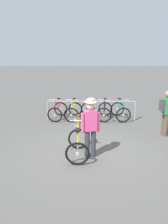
# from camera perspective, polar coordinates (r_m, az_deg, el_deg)

# --- Properties ---
(ground_plane) EXTENTS (80.00, 80.00, 0.00)m
(ground_plane) POSITION_cam_1_polar(r_m,az_deg,el_deg) (6.70, 1.70, -10.37)
(ground_plane) COLOR #514F4C
(bike_rack_rail) EXTENTS (3.91, 0.15, 0.88)m
(bike_rack_rail) POSITION_cam_1_polar(r_m,az_deg,el_deg) (9.43, 1.99, 1.83)
(bike_rack_rail) COLOR #99999E
(bike_rack_rail) RESTS_ON ground
(racked_bike_red) EXTENTS (0.82, 1.19, 0.97)m
(racked_bike_red) POSITION_cam_1_polar(r_m,az_deg,el_deg) (9.76, -6.92, 0.28)
(racked_bike_red) COLOR black
(racked_bike_red) RESTS_ON ground
(racked_bike_yellow) EXTENTS (0.81, 1.20, 0.98)m
(racked_bike_yellow) POSITION_cam_1_polar(r_m,az_deg,el_deg) (9.70, -2.82, 0.27)
(racked_bike_yellow) COLOR black
(racked_bike_yellow) RESTS_ON ground
(racked_bike_orange) EXTENTS (0.74, 1.14, 0.97)m
(racked_bike_orange) POSITION_cam_1_polar(r_m,az_deg,el_deg) (9.68, 1.32, 0.26)
(racked_bike_orange) COLOR black
(racked_bike_orange) RESTS_ON ground
(racked_bike_black) EXTENTS (0.83, 1.19, 0.97)m
(racked_bike_black) POSITION_cam_1_polar(r_m,az_deg,el_deg) (9.71, 5.46, 0.25)
(racked_bike_black) COLOR black
(racked_bike_black) RESTS_ON ground
(racked_bike_teal) EXTENTS (0.76, 1.17, 0.98)m
(racked_bike_teal) POSITION_cam_1_polar(r_m,az_deg,el_deg) (9.80, 9.54, 0.24)
(racked_bike_teal) COLOR black
(racked_bike_teal) RESTS_ON ground
(featured_bicycle) EXTENTS (0.68, 1.21, 1.09)m
(featured_bicycle) POSITION_cam_1_polar(r_m,az_deg,el_deg) (6.34, -1.56, -7.14)
(featured_bicycle) COLOR black
(featured_bicycle) RESTS_ON ground
(person_with_featured_bike) EXTENTS (0.52, 0.32, 1.72)m
(person_with_featured_bike) POSITION_cam_1_polar(r_m,az_deg,el_deg) (6.00, 1.71, -3.73)
(person_with_featured_bike) COLOR #383842
(person_with_featured_bike) RESTS_ON ground
(pedestrian_with_backpack) EXTENTS (0.35, 0.53, 1.64)m
(pedestrian_with_backpack) POSITION_cam_1_polar(r_m,az_deg,el_deg) (8.15, 20.77, 0.41)
(pedestrian_with_backpack) COLOR brown
(pedestrian_with_backpack) RESTS_ON ground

